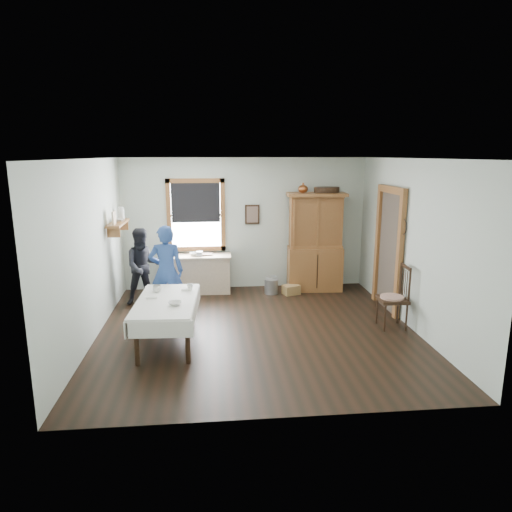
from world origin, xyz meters
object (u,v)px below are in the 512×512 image
wicker_basket (291,290)px  work_counter (198,274)px  figure_dark (144,269)px  spindle_chair (393,296)px  woman_blue (167,275)px  china_hutch (315,242)px  dining_table (167,321)px  pail (271,286)px

wicker_basket → work_counter: bearing=169.8°
work_counter → figure_dark: (-0.98, -0.62, 0.28)m
spindle_chair → figure_dark: bearing=161.7°
work_counter → spindle_chair: size_ratio=1.29×
wicker_basket → woman_blue: (-2.36, -1.04, 0.65)m
china_hutch → wicker_basket: size_ratio=6.27×
spindle_chair → wicker_basket: bearing=127.5°
work_counter → dining_table: (-0.39, -2.54, -0.05)m
china_hutch → figure_dark: 3.45m
spindle_chair → wicker_basket: 2.37m
work_counter → woman_blue: (-0.49, -1.37, 0.36)m
wicker_basket → figure_dark: (-2.85, -0.28, 0.57)m
dining_table → woman_blue: woman_blue is taller
figure_dark → spindle_chair: bearing=-39.2°
spindle_chair → china_hutch: bearing=112.6°
woman_blue → figure_dark: size_ratio=1.12×
dining_table → figure_dark: size_ratio=1.26×
china_hutch → woman_blue: china_hutch is taller
dining_table → figure_dark: (-0.59, 1.93, 0.33)m
dining_table → woman_blue: 1.24m
woman_blue → spindle_chair: bearing=165.6°
work_counter → dining_table: 2.57m
work_counter → spindle_chair: 3.91m
wicker_basket → pail: bearing=166.5°
dining_table → pail: dining_table is taller
work_counter → woman_blue: size_ratio=0.91×
woman_blue → wicker_basket: bearing=-157.1°
pail → woman_blue: bearing=-150.1°
china_hutch → pail: 1.28m
wicker_basket → woman_blue: 2.66m
work_counter → pail: size_ratio=4.52×
work_counter → china_hutch: size_ratio=0.67×
spindle_chair → pail: (-1.71, 2.02, -0.37)m
spindle_chair → wicker_basket: spindle_chair is taller
spindle_chair → figure_dark: 4.48m
figure_dark → china_hutch: bearing=-8.1°
china_hutch → figure_dark: bearing=-166.8°
woman_blue → dining_table: bearing=94.1°
spindle_chair → pail: 2.67m
pail → wicker_basket: pail is taller
woman_blue → figure_dark: woman_blue is taller
china_hutch → woman_blue: (-2.89, -1.33, -0.26)m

